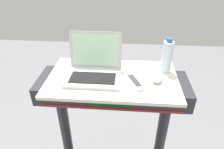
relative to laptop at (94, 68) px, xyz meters
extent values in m
cylinder|color=#28282D|center=(-0.23, -0.01, -0.64)|extent=(0.07, 0.07, 0.93)
cylinder|color=#28282D|center=(0.45, -0.01, -0.64)|extent=(0.07, 0.07, 0.93)
cube|color=#28282D|center=(0.11, -0.01, -0.12)|extent=(0.90, 0.28, 0.11)
cube|color=#0C3F19|center=(0.11, -0.16, -0.12)|extent=(0.24, 0.01, 0.06)
cube|color=maroon|center=(0.11, -0.16, -0.17)|extent=(0.81, 0.00, 0.02)
cube|color=beige|center=(0.11, -0.01, -0.06)|extent=(0.76, 0.44, 0.02)
cube|color=#B7B7BC|center=(0.00, -0.04, -0.04)|extent=(0.31, 0.22, 0.02)
cube|color=black|center=(0.00, -0.06, -0.03)|extent=(0.26, 0.12, 0.00)
cube|color=#B7B7BC|center=(0.00, 0.09, 0.08)|extent=(0.31, 0.05, 0.22)
cube|color=#B2E0B7|center=(0.00, 0.08, 0.08)|extent=(0.28, 0.04, 0.19)
ellipsoid|color=#B2B2B7|center=(0.36, -0.03, -0.03)|extent=(0.06, 0.10, 0.03)
cylinder|color=silver|center=(0.42, 0.08, 0.05)|extent=(0.06, 0.06, 0.19)
cylinder|color=#2659A5|center=(0.42, 0.08, 0.15)|extent=(0.03, 0.03, 0.02)
cube|color=silver|center=(0.24, -0.07, -0.04)|extent=(0.11, 0.16, 0.02)
cube|color=#333338|center=(0.24, -0.07, -0.03)|extent=(0.08, 0.12, 0.00)
camera|label=1|loc=(0.19, -1.01, 0.60)|focal=32.70mm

